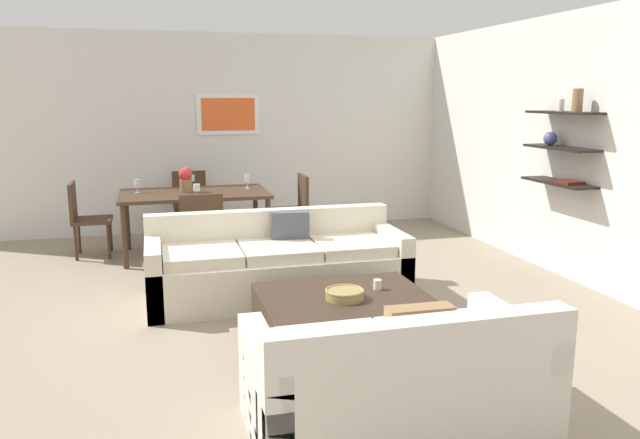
{
  "coord_description": "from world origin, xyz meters",
  "views": [
    {
      "loc": [
        -1.11,
        -5.19,
        1.87
      ],
      "look_at": [
        0.35,
        0.2,
        0.75
      ],
      "focal_mm": 34.89,
      "sensor_mm": 36.0,
      "label": 1
    }
  ],
  "objects_px": {
    "sofa_beige": "(277,267)",
    "dining_chair_foot": "(201,228)",
    "candle_jar": "(377,284)",
    "dining_table": "(195,198)",
    "wine_glass_foot": "(197,188)",
    "centerpiece_vase": "(186,179)",
    "wine_glass_left_far": "(137,184)",
    "decorative_bowl": "(345,294)",
    "wine_glass_head": "(191,178)",
    "wine_glass_right_far": "(247,179)",
    "coffee_table": "(346,321)",
    "loveseat_white": "(397,381)",
    "dining_chair_left_far": "(84,214)",
    "dining_chair_right_far": "(295,205)",
    "dining_chair_head": "(190,200)"
  },
  "relations": [
    {
      "from": "loveseat_white",
      "to": "centerpiece_vase",
      "type": "relative_size",
      "value": 5.66
    },
    {
      "from": "sofa_beige",
      "to": "dining_chair_foot",
      "type": "relative_size",
      "value": 2.7
    },
    {
      "from": "dining_chair_left_far",
      "to": "sofa_beige",
      "type": "bearing_deg",
      "value": -47.62
    },
    {
      "from": "dining_chair_left_far",
      "to": "wine_glass_foot",
      "type": "distance_m",
      "value": 1.48
    },
    {
      "from": "wine_glass_foot",
      "to": "centerpiece_vase",
      "type": "bearing_deg",
      "value": 100.24
    },
    {
      "from": "sofa_beige",
      "to": "wine_glass_right_far",
      "type": "height_order",
      "value": "wine_glass_right_far"
    },
    {
      "from": "sofa_beige",
      "to": "dining_chair_foot",
      "type": "distance_m",
      "value": 1.13
    },
    {
      "from": "dining_chair_left_far",
      "to": "centerpiece_vase",
      "type": "distance_m",
      "value": 1.25
    },
    {
      "from": "candle_jar",
      "to": "dining_chair_foot",
      "type": "height_order",
      "value": "dining_chair_foot"
    },
    {
      "from": "wine_glass_foot",
      "to": "centerpiece_vase",
      "type": "xyz_separation_m",
      "value": [
        -0.09,
        0.49,
        0.04
      ]
    },
    {
      "from": "candle_jar",
      "to": "dining_chair_right_far",
      "type": "bearing_deg",
      "value": 88.72
    },
    {
      "from": "loveseat_white",
      "to": "wine_glass_left_far",
      "type": "bearing_deg",
      "value": 107.99
    },
    {
      "from": "coffee_table",
      "to": "decorative_bowl",
      "type": "height_order",
      "value": "decorative_bowl"
    },
    {
      "from": "centerpiece_vase",
      "to": "candle_jar",
      "type": "bearing_deg",
      "value": -67.12
    },
    {
      "from": "sofa_beige",
      "to": "wine_glass_left_far",
      "type": "distance_m",
      "value": 2.4
    },
    {
      "from": "decorative_bowl",
      "to": "wine_glass_head",
      "type": "xyz_separation_m",
      "value": [
        -0.87,
        3.59,
        0.43
      ]
    },
    {
      "from": "sofa_beige",
      "to": "decorative_bowl",
      "type": "height_order",
      "value": "sofa_beige"
    },
    {
      "from": "wine_glass_head",
      "to": "centerpiece_vase",
      "type": "height_order",
      "value": "centerpiece_vase"
    },
    {
      "from": "dining_chair_foot",
      "to": "centerpiece_vase",
      "type": "bearing_deg",
      "value": 95.3
    },
    {
      "from": "coffee_table",
      "to": "dining_chair_left_far",
      "type": "height_order",
      "value": "dining_chair_left_far"
    },
    {
      "from": "loveseat_white",
      "to": "dining_chair_foot",
      "type": "bearing_deg",
      "value": 103.23
    },
    {
      "from": "dining_chair_right_far",
      "to": "decorative_bowl",
      "type": "bearing_deg",
      "value": -96.58
    },
    {
      "from": "dining_chair_foot",
      "to": "wine_glass_left_far",
      "type": "height_order",
      "value": "wine_glass_left_far"
    },
    {
      "from": "loveseat_white",
      "to": "centerpiece_vase",
      "type": "distance_m",
      "value": 4.52
    },
    {
      "from": "wine_glass_foot",
      "to": "wine_glass_head",
      "type": "bearing_deg",
      "value": 90.0
    },
    {
      "from": "candle_jar",
      "to": "centerpiece_vase",
      "type": "relative_size",
      "value": 0.27
    },
    {
      "from": "dining_chair_foot",
      "to": "wine_glass_head",
      "type": "distance_m",
      "value": 1.41
    },
    {
      "from": "loveseat_white",
      "to": "wine_glass_foot",
      "type": "bearing_deg",
      "value": 101.69
    },
    {
      "from": "coffee_table",
      "to": "dining_table",
      "type": "bearing_deg",
      "value": 106.03
    },
    {
      "from": "decorative_bowl",
      "to": "dining_chair_left_far",
      "type": "xyz_separation_m",
      "value": [
        -2.13,
        3.37,
        0.08
      ]
    },
    {
      "from": "loveseat_white",
      "to": "wine_glass_foot",
      "type": "relative_size",
      "value": 10.45
    },
    {
      "from": "wine_glass_right_far",
      "to": "centerpiece_vase",
      "type": "distance_m",
      "value": 0.74
    },
    {
      "from": "candle_jar",
      "to": "dining_table",
      "type": "height_order",
      "value": "dining_table"
    },
    {
      "from": "coffee_table",
      "to": "wine_glass_foot",
      "type": "xyz_separation_m",
      "value": [
        -0.89,
        2.66,
        0.67
      ]
    },
    {
      "from": "dining_chair_foot",
      "to": "wine_glass_head",
      "type": "height_order",
      "value": "wine_glass_head"
    },
    {
      "from": "wine_glass_head",
      "to": "dining_chair_head",
      "type": "bearing_deg",
      "value": 90.0
    },
    {
      "from": "dining_chair_head",
      "to": "wine_glass_head",
      "type": "height_order",
      "value": "wine_glass_head"
    },
    {
      "from": "dining_chair_foot",
      "to": "dining_chair_left_far",
      "type": "bearing_deg",
      "value": 137.75
    },
    {
      "from": "loveseat_white",
      "to": "candle_jar",
      "type": "xyz_separation_m",
      "value": [
        0.38,
        1.36,
        0.13
      ]
    },
    {
      "from": "sofa_beige",
      "to": "dining_table",
      "type": "bearing_deg",
      "value": 108.72
    },
    {
      "from": "dining_chair_head",
      "to": "wine_glass_foot",
      "type": "relative_size",
      "value": 5.57
    },
    {
      "from": "wine_glass_foot",
      "to": "dining_table",
      "type": "bearing_deg",
      "value": 90.0
    },
    {
      "from": "coffee_table",
      "to": "dining_chair_left_far",
      "type": "xyz_separation_m",
      "value": [
        -2.15,
        3.34,
        0.31
      ]
    },
    {
      "from": "candle_jar",
      "to": "wine_glass_left_far",
      "type": "distance_m",
      "value": 3.64
    },
    {
      "from": "coffee_table",
      "to": "dining_chair_left_far",
      "type": "distance_m",
      "value": 3.99
    },
    {
      "from": "coffee_table",
      "to": "dining_table",
      "type": "xyz_separation_m",
      "value": [
        -0.89,
        3.11,
        0.49
      ]
    },
    {
      "from": "decorative_bowl",
      "to": "dining_table",
      "type": "bearing_deg",
      "value": 105.49
    },
    {
      "from": "candle_jar",
      "to": "wine_glass_foot",
      "type": "xyz_separation_m",
      "value": [
        -1.19,
        2.54,
        0.44
      ]
    },
    {
      "from": "sofa_beige",
      "to": "coffee_table",
      "type": "xyz_separation_m",
      "value": [
        0.27,
        -1.28,
        -0.1
      ]
    },
    {
      "from": "sofa_beige",
      "to": "wine_glass_foot",
      "type": "distance_m",
      "value": 1.62
    }
  ]
}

